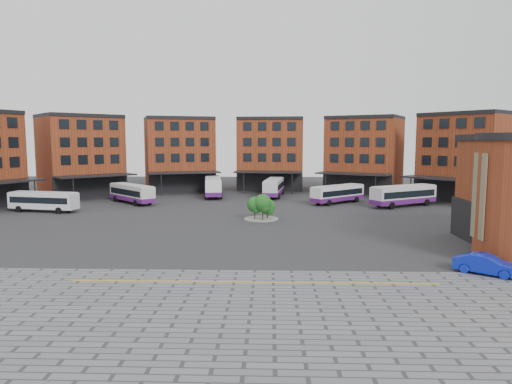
{
  "coord_description": "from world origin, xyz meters",
  "views": [
    {
      "loc": [
        3.16,
        -45.3,
        10.03
      ],
      "look_at": [
        1.47,
        7.6,
        4.0
      ],
      "focal_mm": 32.0,
      "sensor_mm": 36.0,
      "label": 1
    }
  ],
  "objects_px": {
    "bus_f": "(404,195)",
    "blue_car": "(486,264)",
    "bus_c": "(213,186)",
    "bus_b": "(132,193)",
    "bus_a": "(43,200)",
    "tree_island": "(262,206)",
    "bus_d": "(274,187)",
    "bus_e": "(338,194)"
  },
  "relations": [
    {
      "from": "tree_island",
      "to": "bus_b",
      "type": "relative_size",
      "value": 0.47
    },
    {
      "from": "bus_b",
      "to": "bus_f",
      "type": "bearing_deg",
      "value": -47.49
    },
    {
      "from": "bus_c",
      "to": "bus_d",
      "type": "bearing_deg",
      "value": -7.75
    },
    {
      "from": "blue_car",
      "to": "bus_a",
      "type": "bearing_deg",
      "value": 94.65
    },
    {
      "from": "blue_car",
      "to": "bus_b",
      "type": "bearing_deg",
      "value": 80.87
    },
    {
      "from": "bus_c",
      "to": "bus_f",
      "type": "bearing_deg",
      "value": -28.72
    },
    {
      "from": "bus_b",
      "to": "blue_car",
      "type": "bearing_deg",
      "value": -88.95
    },
    {
      "from": "bus_e",
      "to": "bus_f",
      "type": "height_order",
      "value": "bus_f"
    },
    {
      "from": "blue_car",
      "to": "bus_d",
      "type": "bearing_deg",
      "value": 53.74
    },
    {
      "from": "bus_a",
      "to": "blue_car",
      "type": "xyz_separation_m",
      "value": [
        48.11,
        -28.57,
        -0.91
      ]
    },
    {
      "from": "bus_b",
      "to": "bus_e",
      "type": "bearing_deg",
      "value": -42.75
    },
    {
      "from": "bus_d",
      "to": "bus_b",
      "type": "bearing_deg",
      "value": -150.55
    },
    {
      "from": "bus_b",
      "to": "bus_c",
      "type": "xyz_separation_m",
      "value": [
        11.83,
        9.33,
        0.2
      ]
    },
    {
      "from": "bus_a",
      "to": "bus_f",
      "type": "xyz_separation_m",
      "value": [
        52.09,
        6.86,
        0.07
      ]
    },
    {
      "from": "bus_b",
      "to": "blue_car",
      "type": "relative_size",
      "value": 2.03
    },
    {
      "from": "bus_b",
      "to": "bus_c",
      "type": "relative_size",
      "value": 0.76
    },
    {
      "from": "bus_d",
      "to": "bus_e",
      "type": "height_order",
      "value": "bus_d"
    },
    {
      "from": "bus_b",
      "to": "bus_e",
      "type": "height_order",
      "value": "bus_b"
    },
    {
      "from": "bus_f",
      "to": "blue_car",
      "type": "bearing_deg",
      "value": -36.65
    },
    {
      "from": "bus_d",
      "to": "bus_f",
      "type": "height_order",
      "value": "bus_f"
    },
    {
      "from": "bus_c",
      "to": "bus_d",
      "type": "xyz_separation_m",
      "value": [
        10.89,
        0.04,
        -0.11
      ]
    },
    {
      "from": "bus_c",
      "to": "bus_b",
      "type": "bearing_deg",
      "value": -149.68
    },
    {
      "from": "bus_c",
      "to": "bus_f",
      "type": "distance_m",
      "value": 32.62
    },
    {
      "from": "bus_c",
      "to": "blue_car",
      "type": "bearing_deg",
      "value": -68.51
    },
    {
      "from": "bus_a",
      "to": "bus_e",
      "type": "distance_m",
      "value": 43.79
    },
    {
      "from": "bus_f",
      "to": "blue_car",
      "type": "xyz_separation_m",
      "value": [
        -3.98,
        -35.43,
        -0.98
      ]
    },
    {
      "from": "bus_d",
      "to": "bus_e",
      "type": "bearing_deg",
      "value": -32.58
    },
    {
      "from": "bus_f",
      "to": "blue_car",
      "type": "height_order",
      "value": "bus_f"
    },
    {
      "from": "bus_b",
      "to": "bus_e",
      "type": "xyz_separation_m",
      "value": [
        32.85,
        0.98,
        -0.06
      ]
    },
    {
      "from": "tree_island",
      "to": "blue_car",
      "type": "xyz_separation_m",
      "value": [
        17.26,
        -23.05,
        -0.98
      ]
    },
    {
      "from": "bus_c",
      "to": "bus_e",
      "type": "bearing_deg",
      "value": -29.61
    },
    {
      "from": "tree_island",
      "to": "bus_f",
      "type": "distance_m",
      "value": 24.58
    },
    {
      "from": "tree_island",
      "to": "bus_a",
      "type": "distance_m",
      "value": 31.35
    },
    {
      "from": "tree_island",
      "to": "bus_a",
      "type": "bearing_deg",
      "value": 169.85
    },
    {
      "from": "bus_b",
      "to": "blue_car",
      "type": "distance_m",
      "value": 53.77
    },
    {
      "from": "bus_c",
      "to": "bus_d",
      "type": "distance_m",
      "value": 10.89
    },
    {
      "from": "bus_c",
      "to": "blue_car",
      "type": "distance_m",
      "value": 53.98
    },
    {
      "from": "bus_a",
      "to": "bus_c",
      "type": "relative_size",
      "value": 0.83
    },
    {
      "from": "tree_island",
      "to": "bus_e",
      "type": "bearing_deg",
      "value": 53.02
    },
    {
      "from": "tree_island",
      "to": "bus_a",
      "type": "xyz_separation_m",
      "value": [
        -30.86,
        5.53,
        -0.08
      ]
    },
    {
      "from": "bus_a",
      "to": "tree_island",
      "type": "bearing_deg",
      "value": -89.33
    },
    {
      "from": "bus_b",
      "to": "bus_c",
      "type": "bearing_deg",
      "value": -6.2
    }
  ]
}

